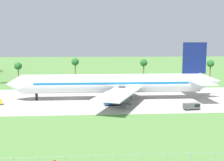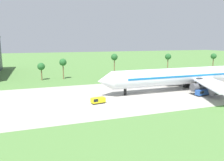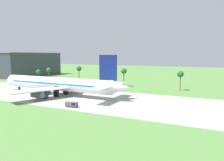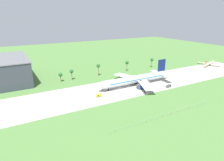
% 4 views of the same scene
% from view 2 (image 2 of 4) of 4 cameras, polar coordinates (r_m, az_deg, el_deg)
% --- Properties ---
extents(ground_plane, '(600.00, 600.00, 0.00)m').
position_cam_2_polar(ground_plane, '(83.47, 10.20, -3.05)').
color(ground_plane, '#517F3D').
extents(taxiway_strip, '(320.00, 44.00, 0.02)m').
position_cam_2_polar(taxiway_strip, '(83.47, 10.20, -3.04)').
color(taxiway_strip, '#A8A399').
rests_on(taxiway_strip, ground_plane).
extents(jet_airliner, '(75.04, 53.70, 19.80)m').
position_cam_2_polar(jet_airliner, '(91.07, 19.79, 1.20)').
color(jet_airliner, silver).
rests_on(jet_airliner, ground_plane).
extents(baggage_tug, '(5.94, 2.98, 2.17)m').
position_cam_2_polar(baggage_tug, '(83.24, 22.50, -2.89)').
color(baggage_tug, black).
rests_on(baggage_tug, ground_plane).
extents(catering_van, '(4.54, 2.65, 1.85)m').
position_cam_2_polar(catering_van, '(67.62, -3.80, -5.19)').
color(catering_van, black).
rests_on(catering_van, ground_plane).
extents(palm_tree_row, '(109.15, 3.60, 12.25)m').
position_cam_2_polar(palm_tree_row, '(120.96, 3.95, 5.42)').
color(palm_tree_row, brown).
rests_on(palm_tree_row, ground_plane).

